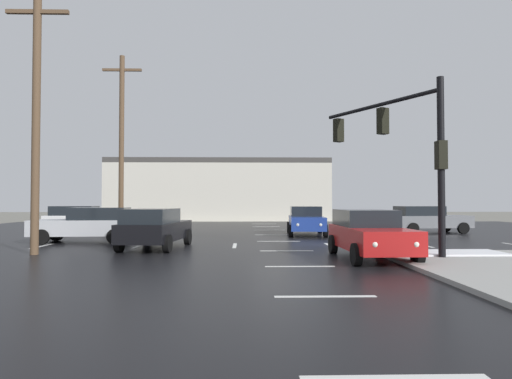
% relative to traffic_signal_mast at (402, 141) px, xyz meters
% --- Properties ---
extents(ground_plane, '(120.00, 120.00, 0.00)m').
position_rel_traffic_signal_mast_xyz_m(ground_plane, '(-3.87, 3.53, -3.98)').
color(ground_plane, slate).
extents(road_asphalt, '(44.00, 44.00, 0.02)m').
position_rel_traffic_signal_mast_xyz_m(road_asphalt, '(-3.87, 3.53, -3.97)').
color(road_asphalt, black).
rests_on(road_asphalt, ground_plane).
extents(snow_strip_curbside, '(4.00, 1.60, 0.06)m').
position_rel_traffic_signal_mast_xyz_m(snow_strip_curbside, '(1.13, -0.47, -3.81)').
color(snow_strip_curbside, white).
rests_on(snow_strip_curbside, sidewalk_corner).
extents(lane_markings, '(36.15, 36.15, 0.01)m').
position_rel_traffic_signal_mast_xyz_m(lane_markings, '(-2.67, 2.16, -3.95)').
color(lane_markings, silver).
rests_on(lane_markings, road_asphalt).
extents(traffic_signal_mast, '(2.79, 5.00, 5.69)m').
position_rel_traffic_signal_mast_xyz_m(traffic_signal_mast, '(0.00, 0.00, 0.00)').
color(traffic_signal_mast, black).
rests_on(traffic_signal_mast, sidewalk_corner).
extents(strip_building_background, '(21.61, 8.00, 6.04)m').
position_rel_traffic_signal_mast_xyz_m(strip_building_background, '(-8.00, 30.56, -0.96)').
color(strip_building_background, beige).
rests_on(strip_building_background, ground_plane).
extents(sedan_black, '(2.43, 4.68, 1.58)m').
position_rel_traffic_signal_mast_xyz_m(sedan_black, '(-8.99, 2.47, -3.12)').
color(sedan_black, black).
rests_on(sedan_black, road_asphalt).
extents(sedan_red, '(2.10, 4.57, 1.58)m').
position_rel_traffic_signal_mast_xyz_m(sedan_red, '(-1.37, -0.68, -3.12)').
color(sedan_red, '#B21919').
rests_on(sedan_red, road_asphalt).
extents(sedan_white, '(4.60, 2.17, 1.58)m').
position_rel_traffic_signal_mast_xyz_m(sedan_white, '(-15.12, 11.64, -3.12)').
color(sedan_white, white).
rests_on(sedan_white, road_asphalt).
extents(sedan_blue, '(2.27, 4.63, 1.58)m').
position_rel_traffic_signal_mast_xyz_m(sedan_blue, '(-2.04, 9.55, -3.12)').
color(sedan_blue, navy).
rests_on(sedan_blue, road_asphalt).
extents(sedan_silver, '(4.63, 2.26, 1.58)m').
position_rel_traffic_signal_mast_xyz_m(sedan_silver, '(-12.54, 5.20, -3.12)').
color(sedan_silver, '#B7BABF').
rests_on(sedan_silver, road_asphalt).
extents(sedan_grey, '(4.68, 2.42, 1.58)m').
position_rel_traffic_signal_mast_xyz_m(sedan_grey, '(5.27, 10.68, -3.12)').
color(sedan_grey, slate).
rests_on(sedan_grey, road_asphalt).
extents(utility_pole_mid, '(2.20, 0.28, 9.41)m').
position_rel_traffic_signal_mast_xyz_m(utility_pole_mid, '(-12.81, 0.60, 0.94)').
color(utility_pole_mid, brown).
rests_on(utility_pole_mid, ground_plane).
extents(utility_pole_far, '(2.20, 0.28, 10.12)m').
position_rel_traffic_signal_mast_xyz_m(utility_pole_far, '(-12.40, 9.92, 1.30)').
color(utility_pole_far, brown).
rests_on(utility_pole_far, ground_plane).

